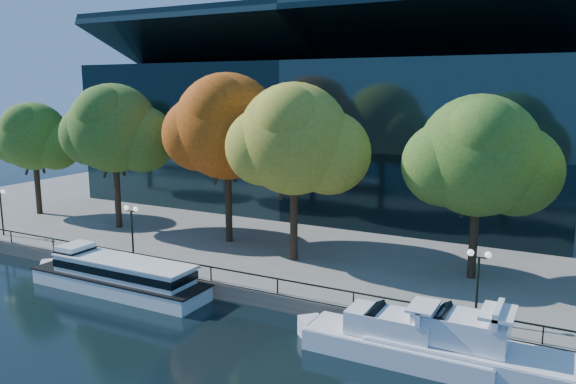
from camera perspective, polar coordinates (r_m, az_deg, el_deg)
The scene contains 15 objects.
ground at distance 35.73m, azimuth -10.86°, elevation -11.90°, with size 160.00×160.00×0.00m, color black.
promenade at distance 66.70m, azimuth 8.94°, elevation -0.85°, with size 90.00×67.08×1.00m.
railing at distance 37.48m, azimuth -7.85°, elevation -7.57°, with size 88.20×0.08×0.99m.
convention_building at distance 62.77m, azimuth 4.30°, elevation 5.92°, with size 50.00×24.57×21.43m.
tour_boat at distance 39.97m, azimuth -17.20°, elevation -7.94°, with size 14.58×3.25×2.77m.
cruiser_near at distance 29.92m, azimuth 10.40°, elevation -14.48°, with size 10.65×2.74×3.09m.
cruiser_far at distance 29.41m, azimuth 17.06°, elevation -14.87°, with size 10.92×3.03×3.57m.
tree_0 at distance 61.00m, azimuth -24.38°, elevation 5.04°, with size 8.38×6.87×11.17m.
tree_1 at distance 52.09m, azimuth -17.19°, elevation 6.01°, with size 9.83×8.06×12.94m.
tree_2 at distance 45.25m, azimuth -6.06°, elevation 6.40°, with size 10.67×8.75×13.76m.
tree_3 at distance 40.04m, azimuth 0.79°, elevation 5.14°, with size 10.06×8.25×12.96m.
tree_4 at distance 38.14m, azimuth 19.01°, elevation 3.24°, with size 9.88×8.10×12.18m.
lamp_0 at distance 53.89m, azimuth -27.17°, elevation -0.84°, with size 1.26×0.36×4.03m.
lamp_1 at distance 42.77m, azimuth -15.60°, elevation -2.75°, with size 1.26×0.36×4.03m.
lamp_2 at distance 31.88m, azimuth 18.77°, elevation -7.46°, with size 1.26×0.36×4.03m.
Camera 1 is at (20.93, -25.61, 13.52)m, focal length 35.00 mm.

